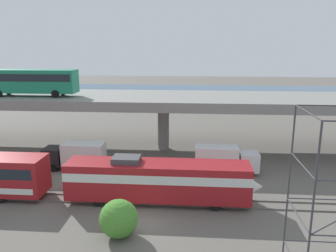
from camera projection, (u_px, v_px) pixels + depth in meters
The scene contains 16 objects.
ground_plane at pixel (140, 224), 26.48m from camera, with size 260.00×260.00×0.00m, color #605B54.
rail_strip_near at pixel (146, 205), 29.61m from camera, with size 110.00×0.12×0.12m, color #59544C.
rail_strip_far at pixel (148, 197), 31.09m from camera, with size 110.00×0.12×0.12m, color #59544C.
train_locomotive at pixel (167, 179), 29.72m from camera, with size 17.19×3.04×4.18m.
highway_overpass at pixel (163, 101), 44.36m from camera, with size 96.00×11.28×7.23m.
transit_bus_on_overpass at pixel (30, 80), 43.33m from camera, with size 12.00×2.68×3.40m.
service_truck_west at pixel (76, 155), 38.00m from camera, with size 6.80×2.46×3.04m.
service_truck_east at pixel (224, 159), 36.73m from camera, with size 6.80×2.46×3.04m.
pier_parking_lot at pixel (177, 102), 79.65m from camera, with size 76.76×10.88×1.28m, color gray.
parked_car_0 at pixel (140, 94), 82.44m from camera, with size 4.17×1.97×1.50m.
parked_car_1 at pixel (130, 97), 77.76m from camera, with size 4.13×1.85×1.50m.
parked_car_2 at pixel (285, 97), 78.42m from camera, with size 4.42×1.96×1.50m.
parked_car_3 at pixel (108, 94), 83.11m from camera, with size 4.04×1.84×1.50m.
parked_car_4 at pixel (241, 95), 80.16m from camera, with size 4.06×1.89×1.50m.
harbor_water at pixel (181, 92), 102.10m from camera, with size 140.00×36.00×0.01m, color #2D5170.
shrub_right at pixel (119, 219), 24.52m from camera, with size 2.82×2.82×2.82m, color #44832D.
Camera 1 is at (4.07, -23.71, 13.66)m, focal length 36.17 mm.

